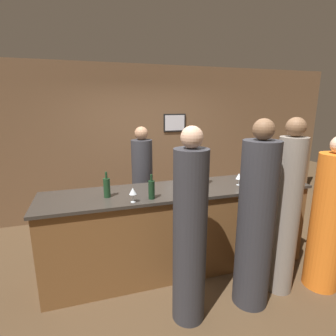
{
  "coord_description": "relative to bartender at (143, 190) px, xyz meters",
  "views": [
    {
      "loc": [
        -1.05,
        -2.91,
        2.1
      ],
      "look_at": [
        -0.13,
        0.1,
        1.33
      ],
      "focal_mm": 28.0,
      "sensor_mm": 36.0,
      "label": 1
    }
  ],
  "objects": [
    {
      "name": "wine_bottle_0",
      "position": [
        0.72,
        -0.67,
        0.36
      ],
      "size": [
        0.07,
        0.07,
        0.3
      ],
      "color": "#19381E",
      "rests_on": "bar_counter"
    },
    {
      "name": "wine_glass_1",
      "position": [
        1.64,
        -0.85,
        0.37
      ],
      "size": [
        0.08,
        0.08,
        0.16
      ],
      "color": "silver",
      "rests_on": "bar_counter"
    },
    {
      "name": "bar_counter",
      "position": [
        0.32,
        -0.78,
        -0.3
      ],
      "size": [
        3.34,
        0.75,
        1.08
      ],
      "color": "brown",
      "rests_on": "ground_plane"
    },
    {
      "name": "back_wall",
      "position": [
        0.32,
        1.2,
        0.56
      ],
      "size": [
        8.0,
        0.08,
        2.8
      ],
      "color": "brown",
      "rests_on": "ground_plane"
    },
    {
      "name": "guest_3",
      "position": [
        1.28,
        -1.53,
        0.1
      ],
      "size": [
        0.29,
        0.29,
        1.98
      ],
      "color": "gray",
      "rests_on": "ground_plane"
    },
    {
      "name": "bartender",
      "position": [
        0.0,
        0.0,
        0.0
      ],
      "size": [
        0.31,
        0.31,
        1.79
      ],
      "rotation": [
        0.0,
        0.0,
        3.14
      ],
      "color": "#2D2D33",
      "rests_on": "ground_plane"
    },
    {
      "name": "wine_bottle_2",
      "position": [
        -0.57,
        -0.82,
        0.36
      ],
      "size": [
        0.08,
        0.08,
        0.29
      ],
      "color": "#19381E",
      "rests_on": "bar_counter"
    },
    {
      "name": "wine_glass_3",
      "position": [
        1.86,
        -0.82,
        0.36
      ],
      "size": [
        0.07,
        0.07,
        0.16
      ],
      "color": "silver",
      "rests_on": "bar_counter"
    },
    {
      "name": "guest_0",
      "position": [
        0.84,
        -1.6,
        0.08
      ],
      "size": [
        0.37,
        0.37,
        1.97
      ],
      "color": "#2D2D33",
      "rests_on": "ground_plane"
    },
    {
      "name": "ground_plane",
      "position": [
        0.32,
        -0.78,
        -0.84
      ],
      "size": [
        14.0,
        14.0,
        0.0
      ],
      "primitive_type": "plane",
      "color": "#4C3823"
    },
    {
      "name": "guest_2",
      "position": [
        0.12,
        -1.61,
        0.06
      ],
      "size": [
        0.32,
        0.32,
        1.92
      ],
      "color": "#2D2D33",
      "rests_on": "ground_plane"
    },
    {
      "name": "wine_glass_2",
      "position": [
        1.09,
        -0.86,
        0.36
      ],
      "size": [
        0.08,
        0.08,
        0.16
      ],
      "color": "silver",
      "rests_on": "bar_counter"
    },
    {
      "name": "wine_bottle_1",
      "position": [
        -0.1,
        -1.02,
        0.35
      ],
      "size": [
        0.07,
        0.07,
        0.28
      ],
      "color": "black",
      "rests_on": "bar_counter"
    },
    {
      "name": "guest_1",
      "position": [
        1.79,
        -1.62,
        -0.02
      ],
      "size": [
        0.37,
        0.37,
        1.78
      ],
      "color": "orange",
      "rests_on": "ground_plane"
    },
    {
      "name": "wine_glass_0",
      "position": [
        -0.32,
        -1.07,
        0.36
      ],
      "size": [
        0.08,
        0.08,
        0.16
      ],
      "color": "silver",
      "rests_on": "bar_counter"
    }
  ]
}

